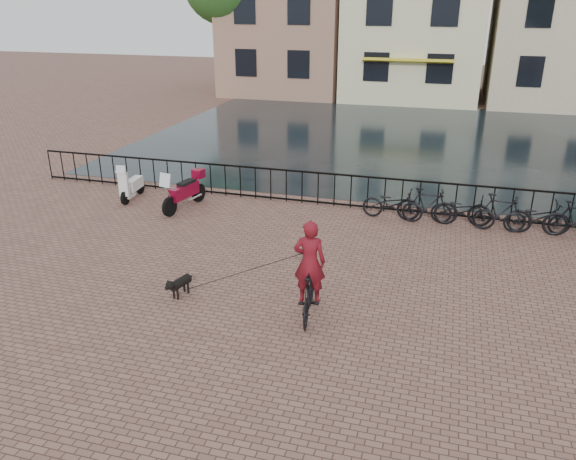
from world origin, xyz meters
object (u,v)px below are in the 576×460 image
(motorcycle, at_px, (184,187))
(scooter, at_px, (132,179))
(dog, at_px, (181,285))
(cyclist, at_px, (309,275))

(motorcycle, bearing_deg, scooter, -179.43)
(dog, bearing_deg, cyclist, 14.53)
(cyclist, relative_size, scooter, 1.69)
(dog, xyz_separation_m, scooter, (-4.21, 5.24, 0.39))
(dog, bearing_deg, motorcycle, 130.18)
(scooter, bearing_deg, motorcycle, -15.54)
(dog, relative_size, motorcycle, 0.40)
(motorcycle, xyz_separation_m, scooter, (-1.95, 0.36, -0.03))
(cyclist, xyz_separation_m, scooter, (-7.00, 5.28, -0.26))
(dog, relative_size, scooter, 0.55)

